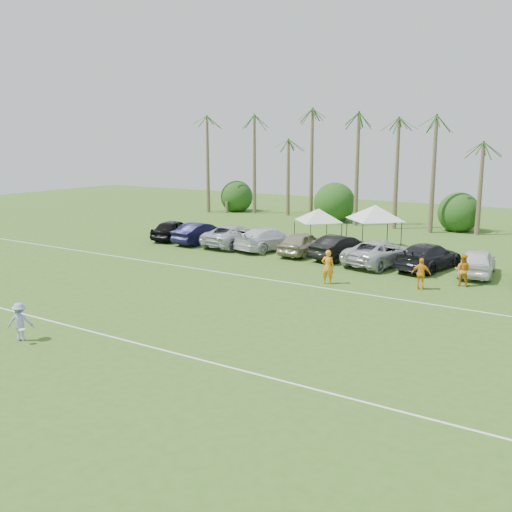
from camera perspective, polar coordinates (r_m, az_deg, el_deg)
The scene contains 28 objects.
ground at distance 24.10m, azimuth -19.02°, elevation -8.67°, with size 120.00×120.00×0.00m, color #375C1B.
field_lines at distance 29.42m, azimuth -6.75°, elevation -4.44°, with size 80.00×12.10×0.01m.
palm_tree_0 at distance 65.47m, azimuth -5.18°, elevation 11.00°, with size 2.40×2.40×8.90m.
palm_tree_1 at distance 62.53m, azimuth -1.49°, elevation 11.82°, with size 2.40×2.40×9.90m.
palm_tree_2 at distance 59.88m, azimuth 2.57°, elevation 12.65°, with size 2.40×2.40×10.90m.
palm_tree_3 at distance 58.00m, azimuth 6.10°, elevation 13.47°, with size 2.40×2.40×11.90m.
palm_tree_4 at distance 56.29m, azimuth 9.74°, elevation 10.80°, with size 2.40×2.40×8.90m.
palm_tree_5 at distance 54.84m, azimuth 13.70°, elevation 11.54°, with size 2.40×2.40×9.90m.
palm_tree_6 at distance 53.67m, azimuth 17.87°, elevation 12.24°, with size 2.40×2.40×10.90m.
palm_tree_7 at distance 52.79m, azimuth 22.23°, elevation 12.89°, with size 2.40×2.40×11.90m.
bush_tree_0 at distance 64.79m, azimuth -2.43°, elevation 6.00°, with size 4.00×4.00×4.00m.
bush_tree_1 at distance 58.34m, azimuth 8.13°, elevation 5.28°, with size 4.00×4.00×4.00m.
bush_tree_2 at distance 54.51m, azimuth 19.70°, elevation 4.28°, with size 4.00×4.00×4.00m.
sideline_player_a at distance 32.63m, azimuth 7.19°, elevation -1.08°, with size 0.72×0.47×1.96m, color orange.
sideline_player_b at distance 33.96m, azimuth 19.96°, elevation -1.34°, with size 0.87×0.68×1.79m, color orange.
sideline_player_c at distance 32.45m, azimuth 16.20°, elevation -1.72°, with size 1.03×0.43×1.75m, color orange.
canopy_tent_left at distance 43.93m, azimuth 6.30°, elevation 4.73°, with size 4.18×4.18×3.39m.
canopy_tent_right at distance 43.32m, azimuth 11.86°, elevation 5.01°, with size 4.78×4.78×3.87m.
frisbee_player at distance 25.27m, azimuth -22.53°, elevation -6.09°, with size 1.18×1.11×1.59m.
parked_car_0 at distance 47.29m, azimuth -8.23°, elevation 2.63°, with size 1.96×4.86×1.66m, color black.
parked_car_1 at distance 45.30m, azimuth -5.51°, elevation 2.31°, with size 1.75×5.03×1.66m, color black.
parked_car_2 at distance 43.96m, azimuth -2.05°, elevation 2.07°, with size 2.75×5.96×1.66m, color #B8BABF.
parked_car_3 at distance 42.39m, azimuth 1.28°, elevation 1.72°, with size 2.32×5.71×1.66m, color white.
parked_car_4 at distance 40.76m, azimuth 4.69°, elevation 1.29°, with size 1.96×4.86×1.66m, color gray.
parked_car_5 at distance 39.57m, azimuth 8.56°, elevation 0.88°, with size 1.75×5.03×1.66m, color black.
parked_car_6 at distance 38.11m, azimuth 12.38°, elevation 0.33°, with size 2.75×5.96×1.66m, color #B8BABD.
parked_car_7 at distance 37.66m, azimuth 16.87°, elevation -0.03°, with size 2.32×5.71×1.66m, color black.
parked_car_8 at distance 36.88m, azimuth 21.25°, elevation -0.56°, with size 1.96×4.86×1.66m, color white.
Camera 1 is at (18.05, -13.79, 8.08)m, focal length 40.00 mm.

